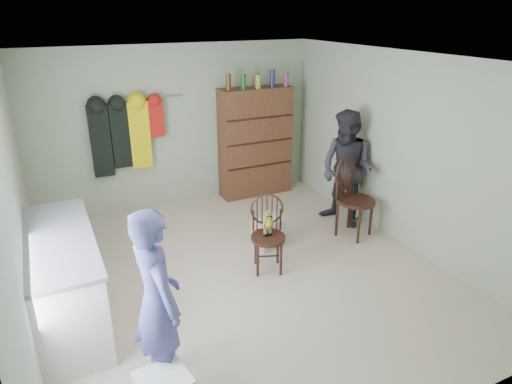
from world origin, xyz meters
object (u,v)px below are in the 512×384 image
chair_front (268,229)px  chair_far (352,194)px  counter (65,279)px  dresser (255,142)px

chair_front → chair_far: size_ratio=0.83×
counter → chair_far: size_ratio=1.66×
counter → dresser: 3.96m
counter → chair_far: 3.74m
counter → dresser: (3.20, 2.30, 0.44)m
chair_far → dresser: 2.06m
dresser → counter: bearing=-144.3°
chair_front → chair_far: chair_far is taller
counter → chair_far: chair_far is taller
chair_front → dresser: (0.93, 2.28, 0.39)m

